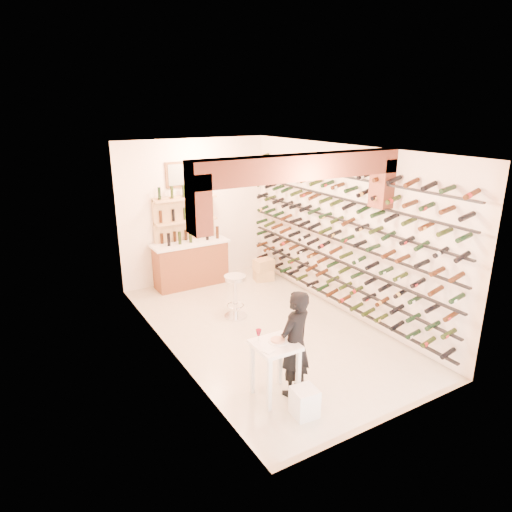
{
  "coord_description": "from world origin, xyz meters",
  "views": [
    {
      "loc": [
        -3.94,
        -6.36,
        3.85
      ],
      "look_at": [
        0.0,
        0.3,
        1.3
      ],
      "focal_mm": 31.97,
      "sensor_mm": 36.0,
      "label": 1
    }
  ],
  "objects_px": {
    "person": "(295,343)",
    "crate_lower": "(264,275)",
    "tasting_table": "(275,353)",
    "wine_rack": "(334,235)",
    "white_stool": "(305,402)",
    "back_counter": "(191,262)",
    "chrome_barstool": "(235,293)"
  },
  "relations": [
    {
      "from": "tasting_table",
      "to": "person",
      "type": "height_order",
      "value": "person"
    },
    {
      "from": "wine_rack",
      "to": "chrome_barstool",
      "type": "xyz_separation_m",
      "value": [
        -1.76,
        0.68,
        -1.06
      ]
    },
    {
      "from": "white_stool",
      "to": "person",
      "type": "xyz_separation_m",
      "value": [
        0.18,
        0.49,
        0.57
      ]
    },
    {
      "from": "tasting_table",
      "to": "crate_lower",
      "type": "relative_size",
      "value": 2.33
    },
    {
      "from": "white_stool",
      "to": "wine_rack",
      "type": "bearing_deg",
      "value": 44.84
    },
    {
      "from": "crate_lower",
      "to": "tasting_table",
      "type": "bearing_deg",
      "value": -119.59
    },
    {
      "from": "back_counter",
      "to": "white_stool",
      "type": "distance_m",
      "value": 5.05
    },
    {
      "from": "white_stool",
      "to": "chrome_barstool",
      "type": "relative_size",
      "value": 0.46
    },
    {
      "from": "wine_rack",
      "to": "person",
      "type": "height_order",
      "value": "wine_rack"
    },
    {
      "from": "back_counter",
      "to": "white_stool",
      "type": "bearing_deg",
      "value": -96.15
    },
    {
      "from": "back_counter",
      "to": "chrome_barstool",
      "type": "relative_size",
      "value": 2.02
    },
    {
      "from": "person",
      "to": "crate_lower",
      "type": "height_order",
      "value": "person"
    },
    {
      "from": "tasting_table",
      "to": "crate_lower",
      "type": "height_order",
      "value": "tasting_table"
    },
    {
      "from": "wine_rack",
      "to": "white_stool",
      "type": "xyz_separation_m",
      "value": [
        -2.37,
        -2.36,
        -1.35
      ]
    },
    {
      "from": "back_counter",
      "to": "person",
      "type": "height_order",
      "value": "person"
    },
    {
      "from": "wine_rack",
      "to": "crate_lower",
      "type": "relative_size",
      "value": 13.3
    },
    {
      "from": "person",
      "to": "crate_lower",
      "type": "distance_m",
      "value": 4.41
    },
    {
      "from": "wine_rack",
      "to": "chrome_barstool",
      "type": "relative_size",
      "value": 6.77
    },
    {
      "from": "back_counter",
      "to": "crate_lower",
      "type": "bearing_deg",
      "value": -20.77
    },
    {
      "from": "tasting_table",
      "to": "chrome_barstool",
      "type": "xyz_separation_m",
      "value": [
        0.72,
        2.49,
        -0.19
      ]
    },
    {
      "from": "tasting_table",
      "to": "person",
      "type": "relative_size",
      "value": 0.65
    },
    {
      "from": "tasting_table",
      "to": "white_stool",
      "type": "height_order",
      "value": "tasting_table"
    },
    {
      "from": "wine_rack",
      "to": "crate_lower",
      "type": "distance_m",
      "value": 2.52
    },
    {
      "from": "wine_rack",
      "to": "chrome_barstool",
      "type": "height_order",
      "value": "wine_rack"
    },
    {
      "from": "wine_rack",
      "to": "back_counter",
      "type": "relative_size",
      "value": 3.35
    },
    {
      "from": "white_stool",
      "to": "chrome_barstool",
      "type": "height_order",
      "value": "chrome_barstool"
    },
    {
      "from": "back_counter",
      "to": "crate_lower",
      "type": "height_order",
      "value": "back_counter"
    },
    {
      "from": "tasting_table",
      "to": "person",
      "type": "bearing_deg",
      "value": -9.69
    },
    {
      "from": "back_counter",
      "to": "person",
      "type": "distance_m",
      "value": 4.53
    },
    {
      "from": "wine_rack",
      "to": "white_stool",
      "type": "bearing_deg",
      "value": -135.16
    },
    {
      "from": "white_stool",
      "to": "crate_lower",
      "type": "height_order",
      "value": "white_stool"
    },
    {
      "from": "back_counter",
      "to": "chrome_barstool",
      "type": "distance_m",
      "value": 1.97
    }
  ]
}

